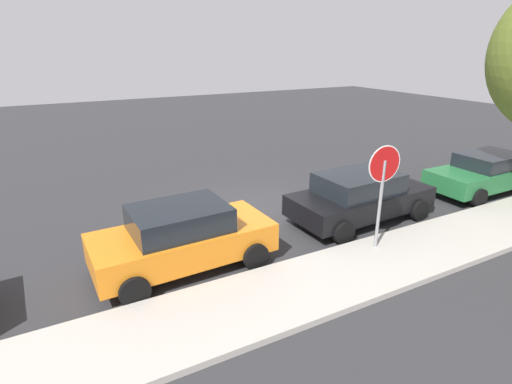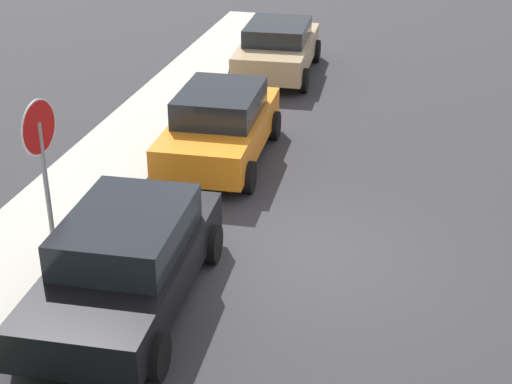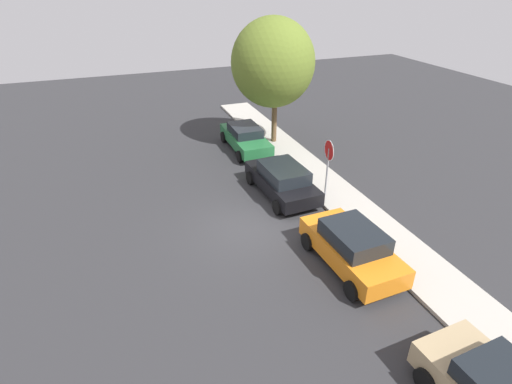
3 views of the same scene
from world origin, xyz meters
TOP-DOWN VIEW (x-y plane):
  - ground_plane at (0.00, 0.00)m, footprint 60.00×60.00m
  - sidewalk_curb at (0.00, 4.66)m, footprint 32.00×2.13m
  - stop_sign at (-0.98, 4.09)m, footprint 0.90×0.11m
  - parked_car_black at (-1.94, 2.38)m, footprint 4.45×2.22m
  - parked_car_orange at (3.53, 2.52)m, footprint 4.17×2.14m
  - parked_car_green at (-7.57, 2.60)m, footprint 4.53×1.96m
  - street_tree_near_corner at (-7.80, 4.32)m, footprint 4.55×4.55m

SIDE VIEW (x-z plane):
  - ground_plane at x=0.00m, z-range 0.00..0.00m
  - sidewalk_curb at x=0.00m, z-range 0.00..0.14m
  - parked_car_green at x=-7.57m, z-range 0.02..1.42m
  - parked_car_black at x=-1.94m, z-range 0.02..1.50m
  - parked_car_orange at x=3.53m, z-range 0.02..1.56m
  - stop_sign at x=-0.98m, z-range 0.55..3.32m
  - street_tree_near_corner at x=-7.80m, z-range 1.14..8.22m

